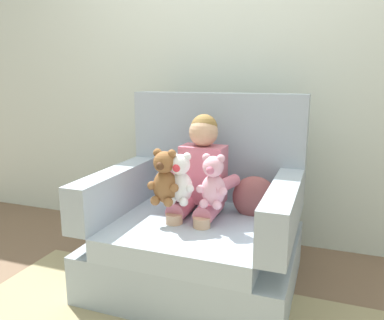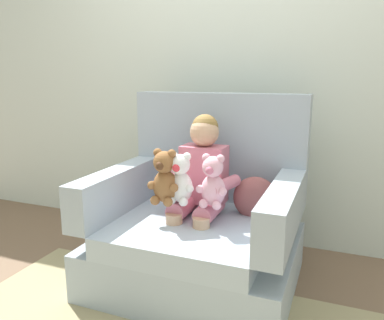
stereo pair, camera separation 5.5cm
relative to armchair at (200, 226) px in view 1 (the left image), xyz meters
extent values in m
plane|color=brown|center=(0.00, -0.06, -0.33)|extent=(8.00, 8.00, 0.00)
cube|color=silver|center=(0.00, 0.73, 0.97)|extent=(6.00, 0.10, 2.60)
cube|color=#9EADBC|center=(0.00, -0.06, -0.19)|extent=(1.11, 0.94, 0.28)
cube|color=#A6B6C6|center=(0.00, -0.13, 0.01)|extent=(0.83, 0.80, 0.12)
cube|color=#9EADBC|center=(0.00, 0.34, 0.41)|extent=(1.11, 0.14, 0.69)
cube|color=#9EADBC|center=(-0.49, -0.13, 0.20)|extent=(0.14, 0.80, 0.26)
cube|color=#9EADBC|center=(0.49, -0.13, 0.20)|extent=(0.14, 0.80, 0.26)
cube|color=#C66B7F|center=(-0.01, 0.08, 0.29)|extent=(0.26, 0.16, 0.34)
sphere|color=tan|center=(-0.01, 0.08, 0.55)|extent=(0.17, 0.17, 0.17)
sphere|color=olive|center=(-0.01, 0.09, 0.57)|extent=(0.16, 0.16, 0.16)
cylinder|color=#C66B7F|center=(-0.09, -0.05, 0.12)|extent=(0.11, 0.26, 0.11)
cylinder|color=tan|center=(-0.09, -0.18, -0.03)|extent=(0.09, 0.09, 0.30)
cylinder|color=#C66B7F|center=(0.07, -0.05, 0.12)|extent=(0.11, 0.26, 0.11)
cylinder|color=tan|center=(0.07, -0.18, -0.03)|extent=(0.09, 0.09, 0.30)
cylinder|color=#C66B7F|center=(-0.17, -0.04, 0.27)|extent=(0.13, 0.27, 0.07)
cylinder|color=#C66B7F|center=(0.15, -0.04, 0.27)|extent=(0.13, 0.27, 0.07)
ellipsoid|color=brown|center=(-0.14, -0.17, 0.27)|extent=(0.14, 0.12, 0.18)
sphere|color=brown|center=(-0.14, -0.18, 0.41)|extent=(0.12, 0.12, 0.12)
sphere|color=#4C2D19|center=(-0.14, -0.23, 0.40)|extent=(0.05, 0.05, 0.05)
sphere|color=brown|center=(-0.18, -0.17, 0.46)|extent=(0.05, 0.05, 0.05)
sphere|color=brown|center=(-0.21, -0.20, 0.28)|extent=(0.05, 0.05, 0.05)
sphere|color=brown|center=(-0.18, -0.22, 0.20)|extent=(0.05, 0.05, 0.05)
sphere|color=brown|center=(-0.10, -0.17, 0.46)|extent=(0.05, 0.05, 0.05)
sphere|color=brown|center=(-0.08, -0.20, 0.28)|extent=(0.05, 0.05, 0.05)
sphere|color=brown|center=(-0.10, -0.22, 0.20)|extent=(0.05, 0.05, 0.05)
ellipsoid|color=white|center=(-0.07, -0.13, 0.27)|extent=(0.13, 0.11, 0.17)
sphere|color=white|center=(-0.07, -0.15, 0.40)|extent=(0.11, 0.11, 0.11)
sphere|color=#DB333D|center=(-0.07, -0.20, 0.39)|extent=(0.04, 0.04, 0.04)
sphere|color=white|center=(-0.10, -0.14, 0.44)|extent=(0.04, 0.04, 0.04)
sphere|color=white|center=(-0.13, -0.17, 0.27)|extent=(0.04, 0.04, 0.04)
sphere|color=white|center=(-0.10, -0.18, 0.20)|extent=(0.05, 0.05, 0.05)
sphere|color=white|center=(-0.03, -0.14, 0.44)|extent=(0.04, 0.04, 0.04)
sphere|color=white|center=(0.00, -0.17, 0.27)|extent=(0.04, 0.04, 0.04)
sphere|color=white|center=(-0.03, -0.18, 0.20)|extent=(0.05, 0.05, 0.05)
ellipsoid|color=#EAA8BC|center=(0.12, -0.12, 0.27)|extent=(0.13, 0.11, 0.17)
sphere|color=#EAA8BC|center=(0.12, -0.13, 0.40)|extent=(0.11, 0.11, 0.11)
sphere|color=#CC6684|center=(0.12, -0.18, 0.39)|extent=(0.04, 0.04, 0.04)
sphere|color=#EAA8BC|center=(0.08, -0.13, 0.44)|extent=(0.04, 0.04, 0.04)
sphere|color=#EAA8BC|center=(0.05, -0.16, 0.28)|extent=(0.04, 0.04, 0.04)
sphere|color=#EAA8BC|center=(0.08, -0.17, 0.20)|extent=(0.05, 0.05, 0.05)
sphere|color=#EAA8BC|center=(0.16, -0.13, 0.44)|extent=(0.04, 0.04, 0.04)
sphere|color=#EAA8BC|center=(0.18, -0.16, 0.28)|extent=(0.04, 0.04, 0.04)
sphere|color=#EAA8BC|center=(0.15, -0.17, 0.20)|extent=(0.05, 0.05, 0.05)
ellipsoid|color=#8C4C4C|center=(0.30, 0.11, 0.17)|extent=(0.27, 0.14, 0.26)
camera|label=1|loc=(0.69, -2.01, 0.86)|focal=35.77mm
camera|label=2|loc=(0.74, -1.99, 0.86)|focal=35.77mm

